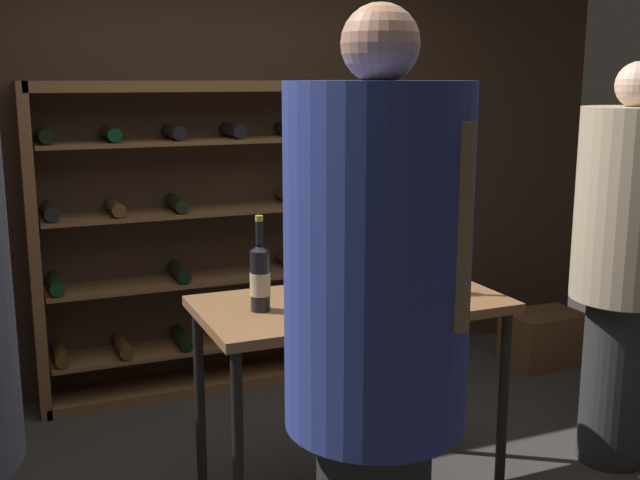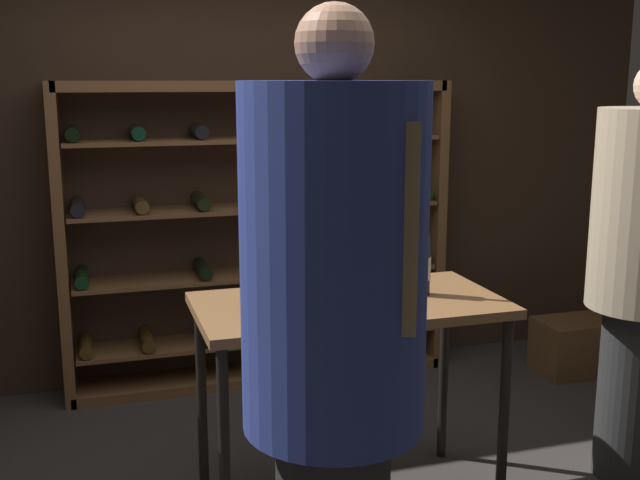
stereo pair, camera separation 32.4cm
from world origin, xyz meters
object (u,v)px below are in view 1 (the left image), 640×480
Objects in this scene: wine_rack at (235,238)px; wine_bottle_amber_reserve at (260,277)px; person_guest_khaki at (376,342)px; wine_bottle_green_slim at (420,259)px; tasting_table at (351,322)px; wine_crate at (543,338)px; wine_glass_stemmed_right at (359,275)px; person_bystander_dark_jacket at (626,250)px.

wine_bottle_amber_reserve is at bearing -102.99° from wine_rack.
person_guest_khaki reaches higher than wine_bottle_green_slim.
wine_rack reaches higher than tasting_table.
wine_bottle_green_slim is (-1.56, -1.06, 0.90)m from wine_crate.
wine_glass_stemmed_right is (0.45, 1.04, -0.10)m from person_guest_khaki.
wine_glass_stemmed_right is at bearing 171.17° from wine_bottle_green_slim.
wine_bottle_amber_reserve is at bearing 179.78° from wine_bottle_green_slim.
wine_bottle_amber_reserve is (-1.73, 0.14, 0.01)m from person_bystander_dark_jacket.
wine_glass_stemmed_right is (0.10, -1.49, 0.11)m from wine_rack.
person_guest_khaki is 4.19× the size of wine_crate.
wine_glass_stemmed_right is at bearing 115.16° from person_bystander_dark_jacket.
wine_crate is (2.28, 2.06, -0.94)m from person_guest_khaki.
wine_bottle_amber_reserve is (-2.28, -1.06, 0.89)m from wine_crate.
wine_bottle_green_slim reaches higher than wine_crate.
tasting_table is 0.63× the size of person_guest_khaki.
person_guest_khaki reaches higher than person_bystander_dark_jacket.
wine_rack is 1.22× the size of person_bystander_dark_jacket.
wine_bottle_green_slim is at bearing -76.62° from wine_rack.
person_bystander_dark_jacket is 1.74m from wine_bottle_amber_reserve.
wine_rack is at bearing 108.43° from person_guest_khaki.
wine_glass_stemmed_right is (-1.28, 0.18, -0.03)m from person_bystander_dark_jacket.
wine_glass_stemmed_right is (-0.27, 0.04, -0.06)m from wine_bottle_green_slim.
wine_rack is 4.82× the size of wine_crate.
person_guest_khaki is 5.27× the size of wine_bottle_amber_reserve.
person_guest_khaki is at bearing -111.52° from tasting_table.
person_bystander_dark_jacket reaches higher than wine_bottle_green_slim.
tasting_table is at bearing 94.84° from person_guest_khaki.
wine_crate is at bearing 68.47° from person_guest_khaki.
wine_rack is 1.82× the size of tasting_table.
person_guest_khaki is (-0.35, -2.53, 0.21)m from wine_rack.
wine_bottle_amber_reserve is at bearing 179.86° from tasting_table.
wine_rack is 18.35× the size of wine_glass_stemmed_right.
wine_bottle_amber_reserve is (-0.35, -1.53, 0.16)m from wine_rack.
wine_bottle_amber_reserve is 0.45m from wine_glass_stemmed_right.
wine_rack is 2.11m from wine_crate.
wine_bottle_amber_reserve is at bearing -175.05° from wine_glass_stemmed_right.
wine_rack is 6.05× the size of wine_bottle_amber_reserve.
tasting_table is 2.26m from wine_crate.
wine_bottle_green_slim is at bearing -0.32° from tasting_table.
wine_bottle_green_slim reaches higher than tasting_table.
person_guest_khaki is 15.96× the size of wine_glass_stemmed_right.
wine_bottle_green_slim reaches higher than wine_glass_stemmed_right.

